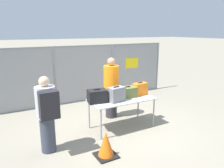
{
  "coord_description": "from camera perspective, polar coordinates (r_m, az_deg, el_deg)",
  "views": [
    {
      "loc": [
        -2.91,
        -4.63,
        2.52
      ],
      "look_at": [
        -0.02,
        0.56,
        1.05
      ],
      "focal_mm": 35.0,
      "sensor_mm": 36.0,
      "label": 1
    }
  ],
  "objects": [
    {
      "name": "security_worker_near",
      "position": [
        6.33,
        -0.2,
        -0.81
      ],
      "size": [
        0.44,
        0.44,
        1.77
      ],
      "rotation": [
        0.0,
        0.0,
        3.08
      ],
      "color": "#2D2D33",
      "rests_on": "ground_plane"
    },
    {
      "name": "traffic_cone",
      "position": [
        4.6,
        -1.58,
        -15.68
      ],
      "size": [
        0.43,
        0.43,
        0.54
      ],
      "color": "black",
      "rests_on": "ground_plane"
    },
    {
      "name": "inspection_table",
      "position": [
        5.7,
        2.61,
        -4.47
      ],
      "size": [
        1.69,
        0.82,
        0.79
      ],
      "color": "silver",
      "rests_on": "ground_plane"
    },
    {
      "name": "suitcase_black",
      "position": [
        5.38,
        -3.89,
        -3.17
      ],
      "size": [
        0.5,
        0.39,
        0.34
      ],
      "color": "black",
      "rests_on": "inspection_table"
    },
    {
      "name": "suitcase_olive",
      "position": [
        5.78,
        4.04,
        -2.16
      ],
      "size": [
        0.46,
        0.33,
        0.3
      ],
      "color": "#566033",
      "rests_on": "inspection_table"
    },
    {
      "name": "suitcase_grey",
      "position": [
        5.42,
        1.15,
        -2.71
      ],
      "size": [
        0.45,
        0.31,
        0.39
      ],
      "color": "slate",
      "rests_on": "inspection_table"
    },
    {
      "name": "traveler_hooded",
      "position": [
        4.66,
        -16.65,
        -7.07
      ],
      "size": [
        0.4,
        0.63,
        1.63
      ],
      "rotation": [
        0.0,
        0.0,
        -0.25
      ],
      "color": "#383D4C",
      "rests_on": "ground_plane"
    },
    {
      "name": "ground_plane",
      "position": [
        6.02,
        2.78,
        -10.86
      ],
      "size": [
        120.0,
        120.0,
        0.0
      ],
      "primitive_type": "plane",
      "color": "gray"
    },
    {
      "name": "suitcase_orange",
      "position": [
        6.0,
        7.36,
        -1.32
      ],
      "size": [
        0.41,
        0.24,
        0.36
      ],
      "color": "orange",
      "rests_on": "inspection_table"
    },
    {
      "name": "fence_section",
      "position": [
        7.89,
        -6.82,
        3.11
      ],
      "size": [
        6.72,
        0.07,
        2.01
      ],
      "color": "gray",
      "rests_on": "ground_plane"
    },
    {
      "name": "utility_trailer",
      "position": [
        11.09,
        -1.03,
        3.05
      ],
      "size": [
        3.76,
        2.12,
        0.75
      ],
      "color": "#B2B2B7",
      "rests_on": "ground_plane"
    }
  ]
}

